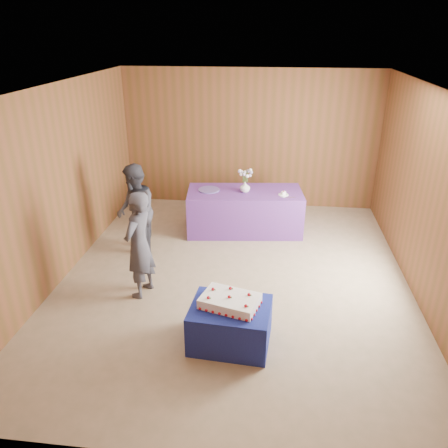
% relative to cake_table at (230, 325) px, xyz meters
% --- Properties ---
extents(ground, '(6.00, 6.00, 0.00)m').
position_rel_cake_table_xyz_m(ground, '(-0.09, 1.45, -0.25)').
color(ground, gray).
rests_on(ground, ground).
extents(room_shell, '(5.04, 6.04, 2.72)m').
position_rel_cake_table_xyz_m(room_shell, '(-0.09, 1.45, 1.55)').
color(room_shell, brown).
rests_on(room_shell, ground).
extents(cake_table, '(0.95, 0.77, 0.50)m').
position_rel_cake_table_xyz_m(cake_table, '(0.00, 0.00, 0.00)').
color(cake_table, navy).
rests_on(cake_table, ground).
extents(serving_table, '(2.09, 1.12, 0.75)m').
position_rel_cake_table_xyz_m(serving_table, '(-0.07, 3.11, 0.12)').
color(serving_table, '#5E2E7F').
rests_on(serving_table, ground).
extents(sheet_cake, '(0.75, 0.61, 0.15)m').
position_rel_cake_table_xyz_m(sheet_cake, '(-0.01, 0.03, 0.31)').
color(sheet_cake, white).
rests_on(sheet_cake, cake_table).
extents(vase, '(0.22, 0.22, 0.19)m').
position_rel_cake_table_xyz_m(vase, '(-0.07, 3.08, 0.59)').
color(vase, silver).
rests_on(vase, serving_table).
extents(flower_spray, '(0.25, 0.25, 0.20)m').
position_rel_cake_table_xyz_m(flower_spray, '(-0.07, 3.08, 0.85)').
color(flower_spray, '#366227').
rests_on(flower_spray, vase).
extents(platter, '(0.47, 0.47, 0.02)m').
position_rel_cake_table_xyz_m(platter, '(-0.71, 3.09, 0.51)').
color(platter, '#59478F').
rests_on(platter, serving_table).
extents(plate, '(0.23, 0.23, 0.01)m').
position_rel_cake_table_xyz_m(plate, '(0.60, 3.00, 0.51)').
color(plate, white).
rests_on(plate, serving_table).
extents(cake_slice, '(0.08, 0.08, 0.08)m').
position_rel_cake_table_xyz_m(cake_slice, '(0.60, 3.00, 0.54)').
color(cake_slice, white).
rests_on(cake_slice, plate).
extents(knife, '(0.26, 0.05, 0.00)m').
position_rel_cake_table_xyz_m(knife, '(0.67, 2.90, 0.50)').
color(knife, silver).
rests_on(knife, serving_table).
extents(guest_left, '(0.48, 0.61, 1.49)m').
position_rel_cake_table_xyz_m(guest_left, '(-1.31, 0.90, 0.49)').
color(guest_left, '#3B3B45').
rests_on(guest_left, ground).
extents(guest_right, '(0.84, 0.91, 1.49)m').
position_rel_cake_table_xyz_m(guest_right, '(-1.70, 2.02, 0.50)').
color(guest_right, '#33333D').
rests_on(guest_right, ground).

